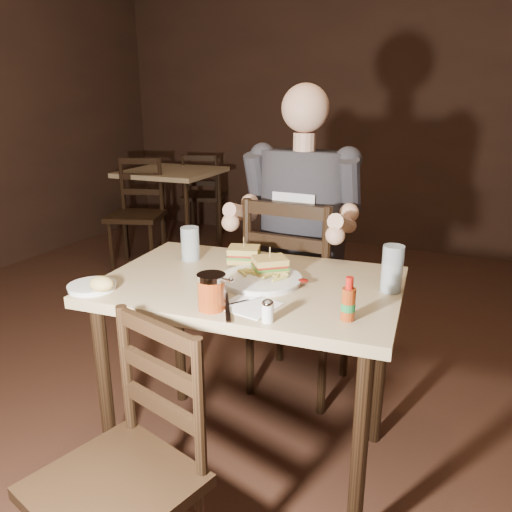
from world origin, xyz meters
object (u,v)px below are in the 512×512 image
at_px(bg_table, 172,180).
at_px(diner, 300,196).
at_px(chair_far, 301,295).
at_px(dinner_plate, 261,280).
at_px(syrup_dispenser, 212,292).
at_px(chair_near, 114,485).
at_px(main_table, 250,305).
at_px(bg_chair_near, 136,216).
at_px(side_plate, 92,287).
at_px(bg_chair_far, 204,196).
at_px(glass_left, 190,244).
at_px(hot_sauce, 349,299).
at_px(glass_right, 392,269).

relative_size(bg_table, diner, 0.89).
relative_size(chair_far, dinner_plate, 3.44).
bearing_deg(chair_far, syrup_dispenser, 92.16).
xyz_separation_m(chair_near, syrup_dispenser, (0.06, 0.43, 0.41)).
bearing_deg(main_table, syrup_dispenser, -89.54).
height_order(dinner_plate, syrup_dispenser, syrup_dispenser).
height_order(bg_chair_near, side_plate, bg_chair_near).
bearing_deg(main_table, chair_far, 92.05).
bearing_deg(dinner_plate, main_table, -177.81).
bearing_deg(bg_chair_far, syrup_dispenser, 101.30).
relative_size(chair_near, diner, 0.87).
distance_m(main_table, side_plate, 0.56).
bearing_deg(side_plate, bg_chair_far, 114.87).
distance_m(bg_chair_near, side_plate, 2.52).
bearing_deg(bg_chair_near, main_table, -62.09).
bearing_deg(bg_table, side_plate, -60.66).
distance_m(bg_table, diner, 2.58).
bearing_deg(dinner_plate, glass_left, 162.80).
relative_size(main_table, hot_sauce, 8.32).
bearing_deg(side_plate, hot_sauce, 8.84).
height_order(glass_left, glass_right, glass_right).
bearing_deg(side_plate, bg_chair_near, 125.52).
bearing_deg(main_table, dinner_plate, 2.19).
xyz_separation_m(diner, hot_sauce, (0.43, -0.72, -0.15)).
bearing_deg(hot_sauce, syrup_dispenser, -165.59).
bearing_deg(chair_near, glass_left, 122.47).
xyz_separation_m(bg_chair_far, hot_sauce, (2.32, -3.00, 0.40)).
bearing_deg(bg_chair_near, chair_far, -50.86).
relative_size(glass_right, hot_sauce, 1.20).
height_order(main_table, syrup_dispenser, syrup_dispenser).
distance_m(glass_left, side_plate, 0.45).
xyz_separation_m(bg_chair_far, side_plate, (1.45, -3.14, 0.34)).
distance_m(chair_near, glass_left, 0.96).
relative_size(dinner_plate, glass_left, 2.09).
bearing_deg(bg_chair_near, hot_sauce, -59.30).
bearing_deg(hot_sauce, chair_near, -131.22).
bearing_deg(glass_right, bg_table, 137.84).
relative_size(main_table, dinner_plate, 3.95).
distance_m(dinner_plate, syrup_dispenser, 0.29).
xyz_separation_m(diner, side_plate, (-0.44, -0.86, -0.21)).
height_order(diner, syrup_dispenser, diner).
bearing_deg(main_table, chair_near, -94.86).
xyz_separation_m(main_table, hot_sauce, (0.41, -0.17, 0.16)).
bearing_deg(bg_chair_far, hot_sauce, 107.35).
relative_size(dinner_plate, glass_right, 1.75).
distance_m(chair_far, syrup_dispenser, 0.94).
bearing_deg(dinner_plate, bg_table, 130.64).
xyz_separation_m(chair_near, diner, (0.04, 1.26, 0.57)).
xyz_separation_m(chair_near, bg_chair_far, (-1.85, 3.54, 0.02)).
distance_m(dinner_plate, hot_sauce, 0.41).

